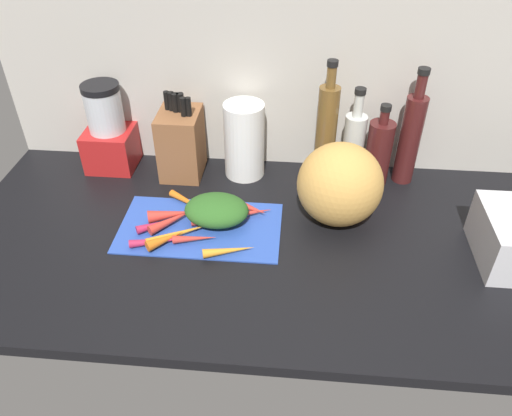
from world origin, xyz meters
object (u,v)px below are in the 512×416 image
at_px(carrot_4, 173,220).
at_px(bottle_0, 326,132).
at_px(carrot_7, 249,207).
at_px(carrot_11, 159,241).
at_px(bottle_1, 353,146).
at_px(carrot_0, 158,224).
at_px(paper_towel_roll, 244,140).
at_px(bottle_3, 410,137).
at_px(carrot_8, 179,233).
at_px(carrot_2, 193,204).
at_px(carrot_10, 248,213).
at_px(knife_block, 181,142).
at_px(cutting_board, 200,227).
at_px(carrot_3, 220,220).
at_px(blender_appliance, 109,132).
at_px(carrot_5, 166,239).
at_px(bottle_2, 378,152).
at_px(carrot_1, 195,238).
at_px(carrot_6, 171,214).
at_px(carrot_9, 229,251).
at_px(winter_squash, 340,185).

xyz_separation_m(carrot_4, bottle_0, (0.40, 0.27, 0.14)).
relative_size(carrot_7, carrot_11, 0.70).
xyz_separation_m(bottle_0, bottle_1, (0.08, 0.00, -0.04)).
height_order(carrot_0, bottle_1, bottle_1).
xyz_separation_m(paper_towel_roll, bottle_3, (0.48, 0.01, 0.03)).
height_order(carrot_8, paper_towel_roll, paper_towel_roll).
height_order(carrot_2, carrot_8, carrot_8).
relative_size(carrot_10, carrot_11, 0.90).
distance_m(knife_block, bottle_1, 0.51).
distance_m(cutting_board, carrot_0, 0.11).
relative_size(carrot_3, blender_appliance, 0.57).
height_order(carrot_5, bottle_3, bottle_3).
xyz_separation_m(carrot_2, carrot_4, (-0.04, -0.08, 0.00)).
relative_size(bottle_1, bottle_3, 0.84).
relative_size(bottle_0, bottle_3, 1.05).
relative_size(carrot_3, paper_towel_roll, 0.67).
xyz_separation_m(carrot_8, bottle_2, (0.53, 0.32, 0.08)).
bearing_deg(bottle_0, carrot_1, -134.30).
bearing_deg(carrot_1, bottle_1, 39.39).
bearing_deg(carrot_6, carrot_11, -93.98).
distance_m(carrot_5, carrot_9, 0.17).
bearing_deg(carrot_9, carrot_11, 173.21).
relative_size(carrot_4, winter_squash, 0.64).
relative_size(carrot_11, winter_squash, 0.67).
bearing_deg(bottle_1, carrot_11, -144.54).
relative_size(carrot_6, bottle_0, 0.33).
height_order(carrot_2, winter_squash, winter_squash).
xyz_separation_m(blender_appliance, paper_towel_roll, (0.42, -0.01, -0.00)).
height_order(paper_towel_roll, bottle_1, bottle_1).
xyz_separation_m(carrot_4, winter_squash, (0.44, 0.07, 0.09)).
bearing_deg(knife_block, carrot_0, -92.03).
xyz_separation_m(carrot_5, paper_towel_roll, (0.16, 0.36, 0.09)).
height_order(carrot_0, bottle_0, bottle_0).
distance_m(carrot_9, bottle_3, 0.63).
distance_m(carrot_2, bottle_3, 0.65).
distance_m(carrot_3, carrot_7, 0.09).
xyz_separation_m(carrot_5, bottle_1, (0.48, 0.35, 0.09)).
bearing_deg(bottle_3, carrot_9, -140.77).
distance_m(carrot_4, carrot_5, 0.08).
bearing_deg(cutting_board, winter_squash, 11.61).
height_order(carrot_6, bottle_0, bottle_0).
bearing_deg(paper_towel_roll, carrot_3, -98.00).
bearing_deg(carrot_4, carrot_9, -32.87).
distance_m(carrot_0, carrot_7, 0.25).
distance_m(carrot_8, bottle_1, 0.56).
relative_size(carrot_1, blender_appliance, 0.41).
distance_m(carrot_2, carrot_5, 0.16).
distance_m(cutting_board, carrot_4, 0.08).
bearing_deg(carrot_11, bottle_3, 29.26).
bearing_deg(carrot_9, carrot_6, 144.69).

